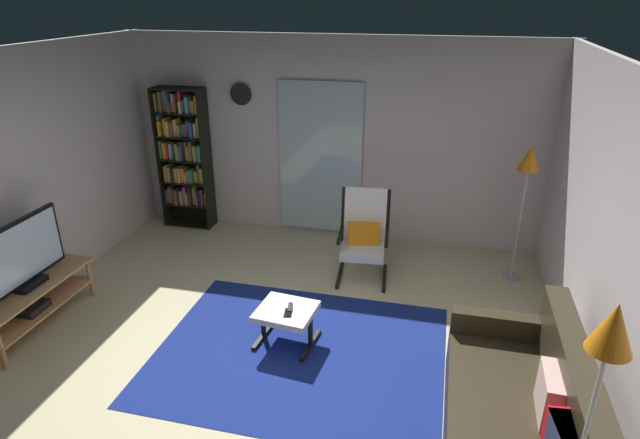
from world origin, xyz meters
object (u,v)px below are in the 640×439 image
object	(u,v)px
floor_lamp_by_sofa	(605,360)
tv_stand	(32,300)
bookshelf_near_tv	(184,155)
tv_remote	(290,307)
leather_sofa	(522,415)
lounge_armchair	(364,232)
ottoman	(286,315)
floor_lamp_by_shelf	(528,168)
television	(22,256)
wall_clock	(241,94)
cell_phone	(288,313)

from	to	relation	value
floor_lamp_by_sofa	tv_stand	bearing A→B (deg)	163.72
bookshelf_near_tv	tv_remote	bearing A→B (deg)	-46.79
tv_stand	leather_sofa	world-z (taller)	leather_sofa
lounge_armchair	ottoman	bearing A→B (deg)	-108.15
tv_stand	floor_lamp_by_shelf	size ratio (longest dim) A/B	0.86
television	tv_remote	size ratio (longest dim) A/B	7.11
television	lounge_armchair	xyz separation A→B (m)	(2.96, 1.81, -0.25)
television	floor_lamp_by_shelf	distance (m)	5.16
leather_sofa	floor_lamp_by_shelf	world-z (taller)	floor_lamp_by_shelf
floor_lamp_by_shelf	wall_clock	xyz separation A→B (m)	(-3.51, 0.67, 0.52)
television	floor_lamp_by_shelf	bearing A→B (deg)	24.75
leather_sofa	ottoman	distance (m)	2.16
lounge_armchair	wall_clock	xyz separation A→B (m)	(-1.81, 1.01, 1.32)
floor_lamp_by_shelf	bookshelf_near_tv	bearing A→B (deg)	173.00
television	leather_sofa	distance (m)	4.52
lounge_armchair	cell_phone	xyz separation A→B (m)	(-0.44, -1.54, -0.16)
tv_stand	floor_lamp_by_sofa	bearing A→B (deg)	-16.28
television	leather_sofa	bearing A→B (deg)	-6.36
television	bookshelf_near_tv	world-z (taller)	bookshelf_near_tv
leather_sofa	floor_lamp_by_shelf	bearing A→B (deg)	85.97
ottoman	bookshelf_near_tv	bearing A→B (deg)	132.50
tv_stand	cell_phone	distance (m)	2.54
bookshelf_near_tv	ottoman	bearing A→B (deg)	-47.50
bookshelf_near_tv	lounge_armchair	distance (m)	2.81
television	cell_phone	distance (m)	2.57
tv_remote	cell_phone	distance (m)	0.09
cell_phone	ottoman	bearing A→B (deg)	112.11
cell_phone	floor_lamp_by_shelf	world-z (taller)	floor_lamp_by_shelf
leather_sofa	television	bearing A→B (deg)	173.64
bookshelf_near_tv	floor_lamp_by_shelf	distance (m)	4.37
tv_remote	floor_lamp_by_sofa	xyz separation A→B (m)	(2.08, -1.71, 1.10)
television	floor_lamp_by_sofa	size ratio (longest dim) A/B	0.57
tv_remote	cell_phone	world-z (taller)	tv_remote
bookshelf_near_tv	tv_remote	world-z (taller)	bookshelf_near_tv
television	wall_clock	xyz separation A→B (m)	(1.15, 2.82, 1.07)
floor_lamp_by_sofa	wall_clock	bearing A→B (deg)	129.52
bookshelf_near_tv	cell_phone	size ratio (longest dim) A/B	13.75
lounge_armchair	floor_lamp_by_shelf	distance (m)	1.90
ottoman	floor_lamp_by_shelf	bearing A→B (deg)	39.74
television	lounge_armchair	bearing A→B (deg)	31.46
television	cell_phone	size ratio (longest dim) A/B	7.31
television	floor_lamp_by_sofa	world-z (taller)	floor_lamp_by_sofa
leather_sofa	floor_lamp_by_sofa	size ratio (longest dim) A/B	0.98
tv_stand	cell_phone	xyz separation A→B (m)	(2.52, 0.28, 0.07)
ottoman	wall_clock	size ratio (longest dim) A/B	1.95
television	wall_clock	size ratio (longest dim) A/B	3.53
television	floor_lamp_by_shelf	world-z (taller)	floor_lamp_by_shelf
tv_remote	ottoman	bearing A→B (deg)	-163.19
tv_stand	television	distance (m)	0.48
leather_sofa	tv_remote	xyz separation A→B (m)	(-1.96, 0.85, 0.06)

